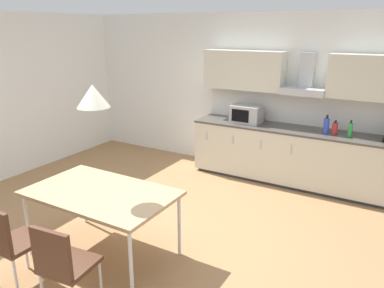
% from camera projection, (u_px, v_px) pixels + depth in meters
% --- Properties ---
extents(ground_plane, '(8.83, 8.38, 0.02)m').
position_uv_depth(ground_plane, '(140.00, 236.00, 4.45)').
color(ground_plane, '#9E754C').
extents(wall_back, '(7.07, 0.10, 2.60)m').
position_uv_depth(wall_back, '(239.00, 92.00, 6.41)').
color(wall_back, white).
rests_on(wall_back, ground_plane).
extents(kitchen_counter, '(3.29, 0.66, 0.88)m').
position_uv_depth(kitchen_counter, '(296.00, 156.00, 5.81)').
color(kitchen_counter, '#333333').
rests_on(kitchen_counter, ground_plane).
extents(backsplash_tile, '(3.27, 0.02, 0.46)m').
position_uv_depth(backsplash_tile, '(305.00, 111.00, 5.86)').
color(backsplash_tile, silver).
rests_on(backsplash_tile, kitchen_counter).
extents(upper_wall_cabinets, '(3.27, 0.40, 0.61)m').
position_uv_depth(upper_wall_cabinets, '(306.00, 74.00, 5.56)').
color(upper_wall_cabinets, beige).
extents(microwave, '(0.48, 0.35, 0.28)m').
position_uv_depth(microwave, '(247.00, 114.00, 6.04)').
color(microwave, '#ADADB2').
rests_on(microwave, kitchen_counter).
extents(bottle_green, '(0.06, 0.06, 0.24)m').
position_uv_depth(bottle_green, '(350.00, 130.00, 5.26)').
color(bottle_green, green).
rests_on(bottle_green, kitchen_counter).
extents(bottle_red, '(0.08, 0.08, 0.20)m').
position_uv_depth(bottle_red, '(335.00, 128.00, 5.40)').
color(bottle_red, red).
rests_on(bottle_red, kitchen_counter).
extents(bottle_blue, '(0.08, 0.08, 0.28)m').
position_uv_depth(bottle_blue, '(326.00, 126.00, 5.42)').
color(bottle_blue, blue).
rests_on(bottle_blue, kitchen_counter).
extents(dining_table, '(1.52, 0.92, 0.74)m').
position_uv_depth(dining_table, '(101.00, 195.00, 3.87)').
color(dining_table, tan).
rests_on(dining_table, ground_plane).
extents(chair_near_right, '(0.44, 0.44, 0.87)m').
position_uv_depth(chair_near_right, '(62.00, 261.00, 3.06)').
color(chair_near_right, '#4C2D1E').
rests_on(chair_near_right, ground_plane).
extents(chair_near_left, '(0.41, 0.41, 0.87)m').
position_uv_depth(chair_near_left, '(9.00, 238.00, 3.39)').
color(chair_near_left, '#4C2D1E').
rests_on(chair_near_left, ground_plane).
extents(pendant_lamp, '(0.32, 0.32, 0.22)m').
position_uv_depth(pendant_lamp, '(93.00, 96.00, 3.56)').
color(pendant_lamp, silver).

